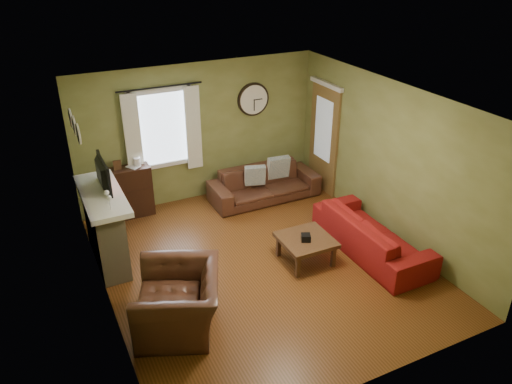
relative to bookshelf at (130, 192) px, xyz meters
name	(u,v)px	position (x,y,z in m)	size (l,w,h in m)	color
floor	(261,264)	(1.44, -2.41, -0.47)	(4.60, 5.20, 0.00)	#5F3314
ceiling	(262,101)	(1.44, -2.41, 2.13)	(4.60, 5.20, 0.00)	white
wall_left	(99,225)	(-0.86, -2.41, 0.83)	(0.00, 5.20, 2.60)	olive
wall_right	(389,161)	(3.74, -2.41, 0.83)	(0.00, 5.20, 2.60)	olive
wall_back	(199,133)	(1.44, 0.19, 0.83)	(4.60, 0.00, 2.60)	olive
wall_front	(376,292)	(1.44, -5.01, 0.83)	(4.60, 0.00, 2.60)	olive
fireplace	(105,230)	(-0.66, -1.26, 0.08)	(0.40, 1.40, 1.10)	#9B8F6C
firebox	(120,241)	(-0.47, -1.26, -0.17)	(0.04, 0.60, 0.55)	black
mantel	(102,195)	(-0.63, -1.26, 0.67)	(0.58, 1.60, 0.08)	white
tv	(99,178)	(-0.61, -1.11, 0.88)	(0.60, 0.08, 0.35)	black
tv_screen	(104,173)	(-0.53, -1.11, 0.94)	(0.02, 0.62, 0.36)	#994C3F
medallion_left	(78,134)	(-0.84, -1.61, 1.78)	(0.28, 0.28, 0.03)	white
medallion_mid	(74,126)	(-0.84, -1.26, 1.78)	(0.28, 0.28, 0.03)	white
medallion_right	(71,118)	(-0.84, -0.91, 1.78)	(0.28, 0.28, 0.03)	white
window_pane	(162,128)	(0.74, 0.17, 1.03)	(1.00, 0.02, 1.30)	silver
curtain_rod	(160,87)	(0.74, 0.07, 1.80)	(0.03, 0.03, 1.50)	black
curtain_left	(133,138)	(0.19, 0.07, 0.98)	(0.28, 0.04, 1.55)	silver
curtain_right	(193,128)	(1.29, 0.07, 0.98)	(0.28, 0.04, 1.55)	silver
wall_clock	(254,100)	(2.54, 0.14, 1.33)	(0.64, 0.06, 0.64)	white
door	(324,139)	(3.71, -0.56, 0.58)	(0.05, 0.90, 2.10)	brown
bookshelf	(130,192)	(0.00, 0.00, 0.00)	(0.79, 0.34, 0.94)	black
book	(130,168)	(0.04, -0.06, 0.49)	(0.17, 0.22, 0.02)	#482D19
sofa_brown	(264,184)	(2.47, -0.46, -0.16)	(2.09, 0.82, 0.61)	#442418
pillow_left	(278,167)	(2.82, -0.38, 0.08)	(0.44, 0.13, 0.44)	#929C9E
pillow_right	(255,175)	(2.25, -0.51, 0.08)	(0.39, 0.12, 0.39)	#929C9E
sofa_red	(372,234)	(3.18, -2.86, -0.15)	(2.19, 0.86, 0.64)	maroon
armchair	(178,301)	(-0.13, -3.17, -0.08)	(1.20, 1.05, 0.78)	#442418
coffee_table	(306,249)	(2.09, -2.63, -0.26)	(0.78, 0.78, 0.41)	#482D19
tissue_box	(306,241)	(2.05, -2.69, -0.07)	(0.14, 0.14, 0.11)	black
wine_glass_a	(110,203)	(-0.61, -1.84, 0.82)	(0.07, 0.07, 0.21)	white
wine_glass_b	(107,197)	(-0.61, -1.67, 0.82)	(0.08, 0.08, 0.22)	white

